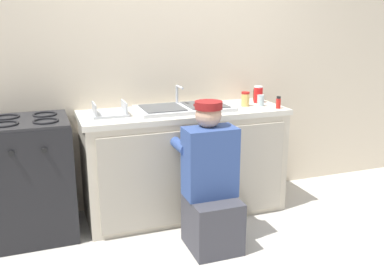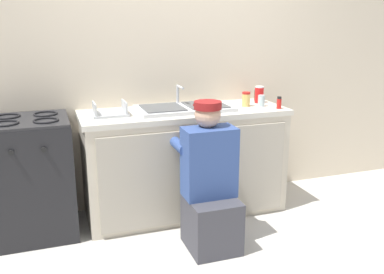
{
  "view_description": "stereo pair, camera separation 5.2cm",
  "coord_description": "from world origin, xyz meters",
  "px_view_note": "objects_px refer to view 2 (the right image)",
  "views": [
    {
      "loc": [
        -1.14,
        -3.06,
        1.67
      ],
      "look_at": [
        0.0,
        0.1,
        0.74
      ],
      "focal_mm": 40.0,
      "sensor_mm": 36.0,
      "label": 1
    },
    {
      "loc": [
        -1.09,
        -3.08,
        1.67
      ],
      "look_at": [
        0.0,
        0.1,
        0.74
      ],
      "focal_mm": 40.0,
      "sensor_mm": 36.0,
      "label": 2
    }
  ],
  "objects_px": {
    "sink_double_basin": "(184,108)",
    "spice_bottle_pepper": "(256,95)",
    "water_glass": "(261,101)",
    "dish_rack_tray": "(110,112)",
    "spice_bottle_red": "(279,103)",
    "soda_cup_red": "(259,95)",
    "condiment_jar": "(246,99)",
    "plumber_person": "(210,189)",
    "stove_range": "(33,177)"
  },
  "relations": [
    {
      "from": "plumber_person",
      "to": "water_glass",
      "type": "distance_m",
      "value": 1.05
    },
    {
      "from": "dish_rack_tray",
      "to": "spice_bottle_red",
      "type": "xyz_separation_m",
      "value": [
        1.42,
        -0.2,
        0.03
      ]
    },
    {
      "from": "dish_rack_tray",
      "to": "water_glass",
      "type": "xyz_separation_m",
      "value": [
        1.32,
        -0.06,
        0.03
      ]
    },
    {
      "from": "plumber_person",
      "to": "spice_bottle_red",
      "type": "distance_m",
      "value": 1.05
    },
    {
      "from": "plumber_person",
      "to": "spice_bottle_pepper",
      "type": "distance_m",
      "value": 1.26
    },
    {
      "from": "condiment_jar",
      "to": "water_glass",
      "type": "xyz_separation_m",
      "value": [
        0.13,
        -0.04,
        -0.01
      ]
    },
    {
      "from": "soda_cup_red",
      "to": "condiment_jar",
      "type": "xyz_separation_m",
      "value": [
        -0.19,
        -0.11,
        -0.01
      ]
    },
    {
      "from": "stove_range",
      "to": "plumber_person",
      "type": "xyz_separation_m",
      "value": [
        1.24,
        -0.64,
        -0.01
      ]
    },
    {
      "from": "sink_double_basin",
      "to": "dish_rack_tray",
      "type": "height_order",
      "value": "sink_double_basin"
    },
    {
      "from": "stove_range",
      "to": "water_glass",
      "type": "xyz_separation_m",
      "value": [
        1.95,
        -0.07,
        0.5
      ]
    },
    {
      "from": "sink_double_basin",
      "to": "soda_cup_red",
      "type": "distance_m",
      "value": 0.76
    },
    {
      "from": "dish_rack_tray",
      "to": "stove_range",
      "type": "bearing_deg",
      "value": 179.47
    },
    {
      "from": "plumber_person",
      "to": "sink_double_basin",
      "type": "bearing_deg",
      "value": 88.77
    },
    {
      "from": "dish_rack_tray",
      "to": "water_glass",
      "type": "relative_size",
      "value": 2.8
    },
    {
      "from": "stove_range",
      "to": "condiment_jar",
      "type": "xyz_separation_m",
      "value": [
        1.82,
        -0.03,
        0.52
      ]
    },
    {
      "from": "plumber_person",
      "to": "water_glass",
      "type": "height_order",
      "value": "plumber_person"
    },
    {
      "from": "sink_double_basin",
      "to": "dish_rack_tray",
      "type": "xyz_separation_m",
      "value": [
        -0.63,
        -0.01,
        0.01
      ]
    },
    {
      "from": "soda_cup_red",
      "to": "spice_bottle_pepper",
      "type": "xyz_separation_m",
      "value": [
        0.03,
        0.11,
        -0.02
      ]
    },
    {
      "from": "water_glass",
      "to": "plumber_person",
      "type": "bearing_deg",
      "value": -140.73
    },
    {
      "from": "dish_rack_tray",
      "to": "water_glass",
      "type": "bearing_deg",
      "value": -2.67
    },
    {
      "from": "sink_double_basin",
      "to": "spice_bottle_pepper",
      "type": "relative_size",
      "value": 7.62
    },
    {
      "from": "soda_cup_red",
      "to": "spice_bottle_pepper",
      "type": "distance_m",
      "value": 0.11
    },
    {
      "from": "soda_cup_red",
      "to": "plumber_person",
      "type": "bearing_deg",
      "value": -136.27
    },
    {
      "from": "dish_rack_tray",
      "to": "soda_cup_red",
      "type": "bearing_deg",
      "value": 3.84
    },
    {
      "from": "soda_cup_red",
      "to": "spice_bottle_pepper",
      "type": "bearing_deg",
      "value": 76.0
    },
    {
      "from": "sink_double_basin",
      "to": "spice_bottle_pepper",
      "type": "height_order",
      "value": "sink_double_basin"
    },
    {
      "from": "stove_range",
      "to": "condiment_jar",
      "type": "height_order",
      "value": "condiment_jar"
    },
    {
      "from": "plumber_person",
      "to": "soda_cup_red",
      "type": "distance_m",
      "value": 1.19
    },
    {
      "from": "stove_range",
      "to": "water_glass",
      "type": "distance_m",
      "value": 2.01
    },
    {
      "from": "soda_cup_red",
      "to": "spice_bottle_pepper",
      "type": "height_order",
      "value": "soda_cup_red"
    },
    {
      "from": "condiment_jar",
      "to": "soda_cup_red",
      "type": "bearing_deg",
      "value": 30.97
    },
    {
      "from": "stove_range",
      "to": "soda_cup_red",
      "type": "bearing_deg",
      "value": 2.47
    },
    {
      "from": "water_glass",
      "to": "dish_rack_tray",
      "type": "bearing_deg",
      "value": 177.33
    },
    {
      "from": "spice_bottle_red",
      "to": "water_glass",
      "type": "xyz_separation_m",
      "value": [
        -0.1,
        0.14,
        -0.0
      ]
    },
    {
      "from": "sink_double_basin",
      "to": "stove_range",
      "type": "height_order",
      "value": "sink_double_basin"
    },
    {
      "from": "plumber_person",
      "to": "condiment_jar",
      "type": "distance_m",
      "value": 1.0
    },
    {
      "from": "spice_bottle_pepper",
      "to": "sink_double_basin",
      "type": "bearing_deg",
      "value": -166.18
    },
    {
      "from": "sink_double_basin",
      "to": "stove_range",
      "type": "xyz_separation_m",
      "value": [
        -1.25,
        -0.0,
        -0.47
      ]
    },
    {
      "from": "stove_range",
      "to": "spice_bottle_red",
      "type": "xyz_separation_m",
      "value": [
        2.04,
        -0.21,
        0.5
      ]
    },
    {
      "from": "sink_double_basin",
      "to": "soda_cup_red",
      "type": "relative_size",
      "value": 5.26
    },
    {
      "from": "plumber_person",
      "to": "dish_rack_tray",
      "type": "height_order",
      "value": "plumber_person"
    },
    {
      "from": "spice_bottle_pepper",
      "to": "spice_bottle_red",
      "type": "relative_size",
      "value": 1.0
    },
    {
      "from": "plumber_person",
      "to": "soda_cup_red",
      "type": "bearing_deg",
      "value": 43.73
    },
    {
      "from": "stove_range",
      "to": "spice_bottle_pepper",
      "type": "relative_size",
      "value": 9.09
    },
    {
      "from": "spice_bottle_pepper",
      "to": "condiment_jar",
      "type": "xyz_separation_m",
      "value": [
        -0.21,
        -0.22,
        0.01
      ]
    },
    {
      "from": "water_glass",
      "to": "sink_double_basin",
      "type": "bearing_deg",
      "value": 174.27
    },
    {
      "from": "dish_rack_tray",
      "to": "spice_bottle_red",
      "type": "height_order",
      "value": "dish_rack_tray"
    },
    {
      "from": "sink_double_basin",
      "to": "soda_cup_red",
      "type": "bearing_deg",
      "value": 6.42
    },
    {
      "from": "water_glass",
      "to": "spice_bottle_pepper",
      "type": "bearing_deg",
      "value": 71.98
    },
    {
      "from": "stove_range",
      "to": "soda_cup_red",
      "type": "xyz_separation_m",
      "value": [
        2.0,
        0.09,
        0.53
      ]
    }
  ]
}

